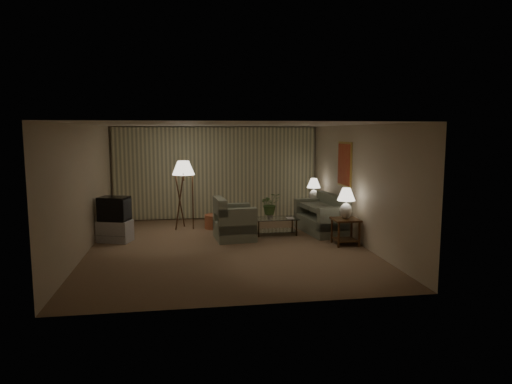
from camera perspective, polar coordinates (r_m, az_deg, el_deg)
The scene contains 16 objects.
ground at distance 10.27m, azimuth -3.55°, elevation -6.83°, with size 7.00×7.00×0.00m, color brown.
room_shell at distance 11.48m, azimuth -4.22°, elevation 3.54°, with size 6.04×7.02×2.72m.
sofa at distance 11.74m, azimuth 8.17°, elevation -3.18°, with size 1.91×1.28×0.75m.
armchair at distance 10.87m, azimuth -2.71°, elevation -3.87°, with size 1.10×1.06×0.79m.
side_table_near at distance 10.52m, azimuth 11.11°, elevation -4.28°, with size 0.58×0.58×0.60m.
side_table_far at distance 12.96m, azimuth 7.18°, elevation -2.08°, with size 0.46×0.39×0.60m.
table_lamp_near at distance 10.42m, azimuth 11.20°, elevation -1.06°, with size 0.41×0.41×0.70m.
table_lamp_far at distance 12.87m, azimuth 7.22°, elevation 0.53°, with size 0.38×0.38×0.65m.
coffee_table at distance 11.37m, azimuth 2.51°, elevation -3.97°, with size 1.08×0.59×0.41m.
tv_cabinet at distance 11.15m, azimuth -17.21°, elevation -4.68°, with size 0.85×0.68×0.50m, color #B5B4B7.
crt_tv at distance 11.06m, azimuth -17.32°, elevation -2.00°, with size 0.76×0.65×0.55m, color black.
floor_lamp at distance 12.09m, azimuth -9.00°, elevation -0.18°, with size 0.58×0.58×1.80m.
ottoman at distance 12.16m, azimuth -5.15°, elevation -3.69°, with size 0.55×0.55×0.37m, color #9D4D35.
vase at distance 11.30m, azimuth 1.77°, elevation -2.93°, with size 0.15×0.15×0.16m, color white.
flowers at distance 11.24m, azimuth 1.77°, elevation -1.19°, with size 0.48×0.42×0.54m, color #486B2F.
book at distance 11.30m, azimuth 3.86°, elevation -3.30°, with size 0.17×0.24×0.02m, color olive.
Camera 1 is at (-0.92, -9.90, 2.55)m, focal length 32.00 mm.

